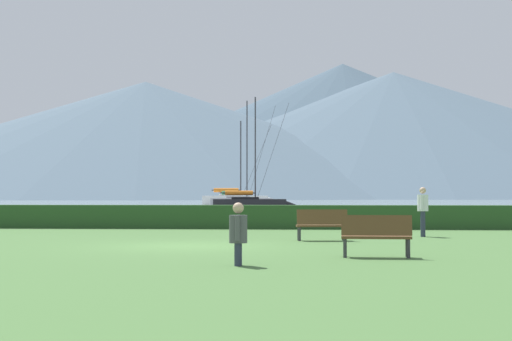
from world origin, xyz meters
The scene contains 13 objects.
ground_plane centered at (0.00, 0.00, 0.00)m, with size 1000.00×1000.00×0.00m, color #477038.
harbor_water centered at (0.00, 137.00, 0.00)m, with size 320.00×246.00×0.00m, color #8C9EA3.
hedge_line centered at (0.00, 11.00, 0.48)m, with size 80.00×1.20×0.96m, color #284C23.
sailboat_slip_1 centered at (-1.92, 46.35, 0.61)m, with size 7.40×3.01×9.90m.
sailboat_slip_3 centered at (-3.84, 60.57, 0.64)m, with size 7.43×2.28×11.29m.
sailboat_slip_7 centered at (-5.68, 72.40, 0.74)m, with size 9.18×3.39×10.28m.
park_bench_near_path centered at (4.83, -3.57, 0.53)m, with size 1.57×0.54×0.95m.
park_bench_under_tree centered at (3.70, 2.67, 0.53)m, with size 1.57×0.63×0.95m.
person_seated_viewer centered at (1.94, -5.71, 0.69)m, with size 0.36×0.57×1.25m.
person_standing_walker centered at (7.09, 5.18, 0.97)m, with size 0.36×0.55×1.65m.
distant_hill_west_ridge centered at (18.58, 356.60, 32.37)m, with size 285.50×285.50×64.74m, color #425666.
distant_hill_central_peak centered at (-63.20, 286.61, 23.35)m, with size 270.66×270.66×46.69m, color #4C6070.
distant_hill_east_ridge centered at (39.97, 327.64, 27.94)m, with size 297.92×297.92×55.88m, color #4C6070.
Camera 1 is at (3.39, -21.07, 1.41)m, focal length 54.64 mm.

